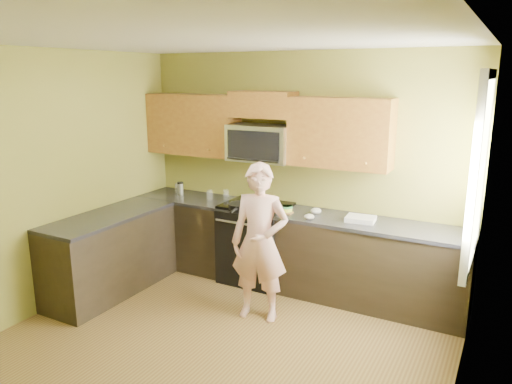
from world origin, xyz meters
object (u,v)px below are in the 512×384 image
Objects in this scene: butter_tub at (286,212)px; travel_mug at (181,195)px; frying_pan at (241,209)px; woman at (260,243)px; microwave at (261,161)px; stove at (256,242)px.

travel_mug reaches higher than butter_tub.
frying_pan is 1.10m from travel_mug.
woman is at bearing -85.88° from butter_tub.
woman is at bearing -27.56° from travel_mug.
travel_mug is at bearing -175.30° from microwave.
butter_tub is at bearing -3.27° from travel_mug.
microwave is at bearing 105.81° from woman.
travel_mug is at bearing 155.92° from frying_pan.
stove is at bearing 67.23° from frying_pan.
butter_tub is 0.79× the size of travel_mug.
microwave is 1.55× the size of frying_pan.
butter_tub is (0.42, -0.18, -0.53)m from microwave.
woman reaches higher than frying_pan.
travel_mug reaches higher than stove.
stove is 1.21m from travel_mug.
woman reaches higher than travel_mug.
woman reaches higher than butter_tub.
travel_mug is at bearing 178.37° from stove.
butter_tub is at bearing 13.42° from frying_pan.
microwave is 0.47× the size of woman.
stove is at bearing 109.30° from woman.
woman is 3.28× the size of frying_pan.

